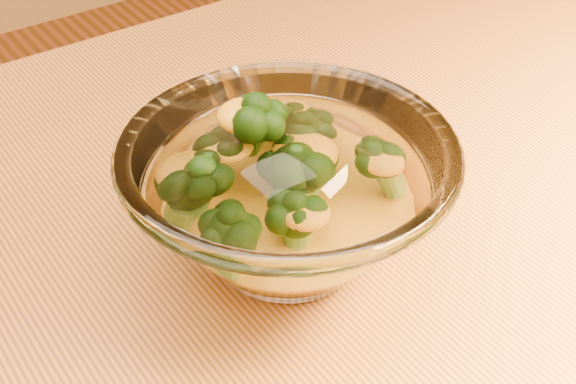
{
  "coord_description": "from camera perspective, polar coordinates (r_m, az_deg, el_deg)",
  "views": [
    {
      "loc": [
        -0.37,
        -0.4,
        1.18
      ],
      "look_at": [
        -0.1,
        -0.02,
        0.81
      ],
      "focal_mm": 50.0,
      "sensor_mm": 36.0,
      "label": 1
    }
  ],
  "objects": [
    {
      "name": "cheese_sauce",
      "position": [
        0.61,
        0.0,
        -2.12
      ],
      "size": [
        0.13,
        0.13,
        0.04
      ],
      "primitive_type": "ellipsoid",
      "color": "orange",
      "rests_on": "glass_bowl"
    },
    {
      "name": "glass_bowl",
      "position": [
        0.59,
        0.0,
        -0.41
      ],
      "size": [
        0.25,
        0.25,
        0.11
      ],
      "color": "white",
      "rests_on": "table"
    },
    {
      "name": "table",
      "position": [
        0.76,
        5.29,
        -5.9
      ],
      "size": [
        1.2,
        0.8,
        0.75
      ],
      "color": "#DC7E42",
      "rests_on": "ground"
    },
    {
      "name": "broccoli_heap",
      "position": [
        0.59,
        -1.38,
        1.42
      ],
      "size": [
        0.16,
        0.13,
        0.09
      ],
      "color": "black",
      "rests_on": "cheese_sauce"
    }
  ]
}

